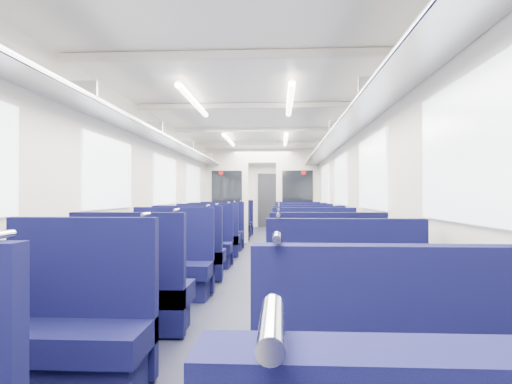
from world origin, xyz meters
TOP-DOWN VIEW (x-y plane):
  - floor at (0.00, 0.00)m, footprint 2.80×18.00m
  - ceiling at (0.00, 0.00)m, footprint 2.80×18.00m
  - wall_left at (-1.40, 0.00)m, footprint 0.02×18.00m
  - dado_left at (-1.39, 0.00)m, footprint 0.03×17.90m
  - wall_right at (1.40, 0.00)m, footprint 0.02×18.00m
  - dado_right at (1.39, 0.00)m, footprint 0.03×17.90m
  - wall_far at (0.00, 9.00)m, footprint 2.80×0.02m
  - luggage_rack_left at (-1.21, 0.00)m, footprint 0.36×17.40m
  - luggage_rack_right at (1.21, 0.00)m, footprint 0.36×17.40m
  - windows at (0.00, -0.46)m, footprint 2.78×15.60m
  - ceiling_fittings at (0.00, -0.26)m, footprint 2.70×16.06m
  - end_door at (0.00, 8.94)m, footprint 0.75×0.06m
  - bulkhead at (-0.00, 3.40)m, footprint 2.80×0.10m
  - seat_6 at (-0.83, -4.87)m, footprint 0.96×0.53m
  - seat_7 at (0.83, -4.93)m, footprint 0.96×0.53m
  - seat_8 at (-0.83, -3.77)m, footprint 0.96×0.53m
  - seat_9 at (0.83, -3.70)m, footprint 0.96×0.53m
  - seat_10 at (-0.83, -2.43)m, footprint 0.96×0.53m
  - seat_11 at (0.83, -2.51)m, footprint 0.96×0.53m
  - seat_12 at (-0.83, -1.40)m, footprint 0.96×0.53m
  - seat_13 at (0.83, -1.40)m, footprint 0.96×0.53m
  - seat_14 at (-0.83, -0.25)m, footprint 0.96×0.53m
  - seat_15 at (0.83, -0.30)m, footprint 0.96×0.53m
  - seat_16 at (-0.83, 0.94)m, footprint 0.96×0.53m
  - seat_17 at (0.83, 0.85)m, footprint 0.96×0.53m
  - seat_18 at (-0.83, 2.00)m, footprint 0.96×0.53m
  - seat_19 at (0.83, 1.99)m, footprint 0.96×0.53m
  - seat_20 at (-0.83, 4.09)m, footprint 0.96×0.53m
  - seat_21 at (0.83, 4.10)m, footprint 0.96×0.53m
  - seat_22 at (-0.83, 5.38)m, footprint 0.96×0.53m
  - seat_23 at (0.83, 5.16)m, footprint 0.96×0.53m

SIDE VIEW (x-z plane):
  - floor at x=0.00m, z-range -0.01..0.01m
  - seat_6 at x=-0.83m, z-range -0.21..0.87m
  - seat_7 at x=0.83m, z-range -0.21..0.87m
  - seat_8 at x=-0.83m, z-range -0.21..0.87m
  - seat_9 at x=0.83m, z-range -0.21..0.87m
  - seat_10 at x=-0.83m, z-range -0.21..0.87m
  - seat_11 at x=0.83m, z-range -0.21..0.87m
  - seat_12 at x=-0.83m, z-range -0.21..0.87m
  - seat_13 at x=0.83m, z-range -0.21..0.87m
  - seat_14 at x=-0.83m, z-range -0.21..0.87m
  - seat_15 at x=0.83m, z-range -0.21..0.87m
  - seat_16 at x=-0.83m, z-range -0.21..0.87m
  - seat_17 at x=0.83m, z-range -0.21..0.87m
  - seat_18 at x=-0.83m, z-range -0.21..0.87m
  - seat_19 at x=0.83m, z-range -0.21..0.87m
  - seat_20 at x=-0.83m, z-range -0.21..0.87m
  - seat_21 at x=0.83m, z-range -0.21..0.87m
  - seat_22 at x=-0.83m, z-range -0.21..0.87m
  - seat_23 at x=0.83m, z-range -0.21..0.87m
  - dado_left at x=-1.39m, z-range 0.00..0.70m
  - dado_right at x=1.39m, z-range 0.00..0.70m
  - end_door at x=0.00m, z-range 0.00..2.00m
  - wall_left at x=-1.40m, z-range 0.00..2.35m
  - wall_right at x=1.40m, z-range 0.00..2.35m
  - wall_far at x=0.00m, z-range 0.00..2.35m
  - bulkhead at x=0.00m, z-range 0.06..2.41m
  - windows at x=0.00m, z-range 1.04..1.79m
  - luggage_rack_left at x=-1.21m, z-range 1.88..2.06m
  - luggage_rack_right at x=1.21m, z-range 1.88..2.06m
  - ceiling_fittings at x=0.00m, z-range 2.23..2.35m
  - ceiling at x=0.00m, z-range 2.35..2.35m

